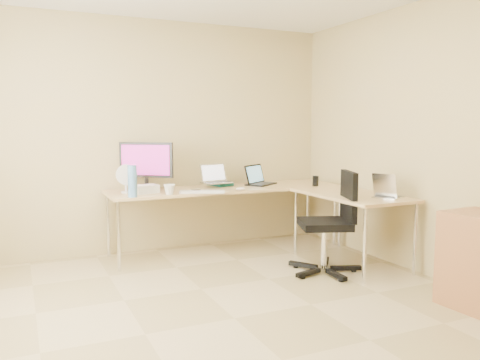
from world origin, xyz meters
name	(u,v)px	position (x,y,z in m)	size (l,w,h in m)	color
floor	(234,318)	(0.00, 0.00, 0.00)	(4.50, 4.50, 0.00)	#9F8A58
wall_back	(154,137)	(0.00, 2.25, 1.30)	(4.50, 4.50, 0.00)	tan
wall_right	(449,140)	(2.10, 0.00, 1.30)	(4.50, 4.50, 0.00)	tan
desk_main	(227,219)	(0.72, 1.85, 0.36)	(2.65, 0.70, 0.73)	tan
desk_return	(351,228)	(1.70, 0.85, 0.36)	(0.70, 1.30, 0.73)	tan
monitor	(146,166)	(-0.14, 2.04, 0.99)	(0.61, 0.20, 0.52)	black
book_stack	(220,184)	(0.73, 2.05, 0.75)	(0.20, 0.27, 0.04)	#125E50
laptop_center	(217,174)	(0.65, 1.94, 0.88)	(0.33, 0.25, 0.22)	silver
laptop_black	(261,175)	(1.20, 1.92, 0.85)	(0.38, 0.28, 0.24)	black
keyboard	(202,192)	(0.32, 1.55, 0.74)	(0.47, 0.13, 0.02)	silver
mouse	(240,189)	(0.76, 1.55, 0.75)	(0.10, 0.06, 0.04)	silver
mug	(169,190)	(-0.03, 1.55, 0.78)	(0.11, 0.11, 0.11)	white
cd_stack	(196,191)	(0.28, 1.62, 0.74)	(0.11, 0.11, 0.03)	silver
water_bottle	(132,181)	(-0.40, 1.55, 0.89)	(0.09, 0.09, 0.31)	teal
papers	(143,191)	(-0.21, 1.94, 0.73)	(0.19, 0.28, 0.01)	beige
white_box	(146,189)	(-0.21, 1.78, 0.77)	(0.24, 0.17, 0.09)	silver
desk_fan	(126,180)	(-0.40, 1.87, 0.87)	(0.21, 0.21, 0.27)	white
black_cup	(315,181)	(1.72, 1.55, 0.79)	(0.07, 0.07, 0.12)	black
laptop_return	(389,188)	(1.85, 0.47, 0.83)	(0.23, 0.30, 0.20)	silver
office_chair	(325,222)	(1.26, 0.68, 0.50)	(0.60, 0.60, 1.00)	black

